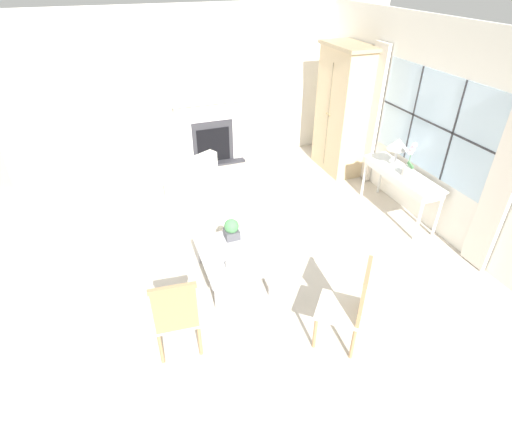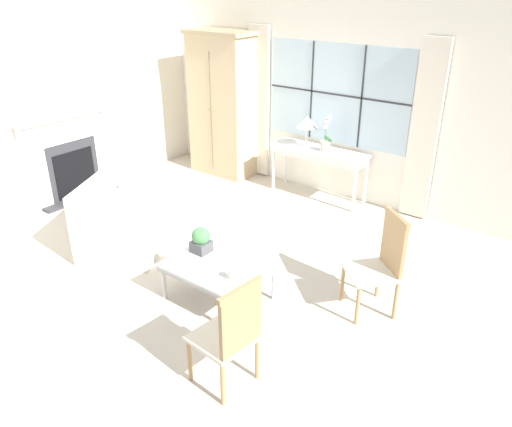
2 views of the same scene
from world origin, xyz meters
TOP-DOWN VIEW (x-y plane):
  - ground_plane at (0.00, 0.00)m, footprint 14.00×14.00m
  - wall_back_windowed at (0.00, 3.02)m, footprint 7.20×0.14m
  - wall_left at (-3.03, 0.60)m, footprint 0.06×7.20m
  - fireplace at (-2.91, 0.54)m, footprint 0.34×1.39m
  - armoire at (-1.84, 2.69)m, footprint 1.09×0.59m
  - console_table at (-0.07, 2.74)m, footprint 1.44×0.41m
  - table_lamp at (-0.29, 2.73)m, footprint 0.32×0.32m
  - potted_orchid at (0.04, 2.71)m, footprint 0.18×0.14m
  - armchair_upholstered at (-1.07, -0.03)m, footprint 1.20×1.24m
  - side_chair_wooden at (1.84, 0.72)m, footprint 0.62×0.62m
  - accent_chair_wooden at (1.38, -0.92)m, footprint 0.48×0.48m
  - coffee_table at (0.51, -0.10)m, footprint 0.98×0.75m
  - potted_plant_small at (0.20, -0.01)m, footprint 0.19×0.19m
  - pillar_candle at (0.79, -0.22)m, footprint 0.11×0.11m

SIDE VIEW (x-z plane):
  - ground_plane at x=0.00m, z-range 0.00..0.00m
  - armchair_upholstered at x=-1.07m, z-range -0.15..0.69m
  - coffee_table at x=0.51m, z-range 0.16..0.56m
  - pillar_candle at x=0.79m, z-range 0.39..0.51m
  - potted_plant_small at x=0.20m, z-range 0.40..0.67m
  - accent_chair_wooden at x=1.38m, z-range 0.05..1.02m
  - side_chair_wooden at x=1.84m, z-range 0.05..1.06m
  - console_table at x=-0.07m, z-range 0.28..1.01m
  - fireplace at x=-2.91m, z-range -0.38..1.85m
  - potted_orchid at x=0.04m, z-range 0.66..1.18m
  - table_lamp at x=-0.29m, z-range 0.86..1.30m
  - armoire at x=-1.84m, z-range 0.01..2.24m
  - wall_back_windowed at x=0.00m, z-range -0.01..2.79m
  - wall_left at x=-3.03m, z-range 0.00..2.80m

